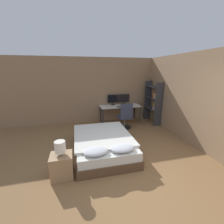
{
  "coord_description": "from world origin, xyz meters",
  "views": [
    {
      "loc": [
        -1.28,
        -2.2,
        2.19
      ],
      "look_at": [
        -0.07,
        2.78,
        0.75
      ],
      "focal_mm": 24.0,
      "sensor_mm": 36.0,
      "label": 1
    }
  ],
  "objects_px": {
    "keyboard": "(122,107)",
    "office_chair": "(125,118)",
    "computer_mouse": "(128,106)",
    "bed": "(103,144)",
    "monitor_right": "(124,99)",
    "bookshelf": "(154,101)",
    "bedside_lamp": "(60,147)",
    "desk": "(120,107)",
    "monitor_left": "(113,99)",
    "nightstand": "(62,166)"
  },
  "relations": [
    {
      "from": "keyboard",
      "to": "office_chair",
      "type": "bearing_deg",
      "value": -91.2
    },
    {
      "from": "computer_mouse",
      "to": "bed",
      "type": "bearing_deg",
      "value": -125.71
    },
    {
      "from": "monitor_right",
      "to": "bookshelf",
      "type": "height_order",
      "value": "bookshelf"
    },
    {
      "from": "bedside_lamp",
      "to": "computer_mouse",
      "type": "distance_m",
      "value": 3.69
    },
    {
      "from": "bedside_lamp",
      "to": "bookshelf",
      "type": "distance_m",
      "value": 4.39
    },
    {
      "from": "bedside_lamp",
      "to": "desk",
      "type": "relative_size",
      "value": 0.18
    },
    {
      "from": "bedside_lamp",
      "to": "monitor_left",
      "type": "xyz_separation_m",
      "value": [
        1.91,
        3.23,
        0.3
      ]
    },
    {
      "from": "bed",
      "to": "monitor_right",
      "type": "height_order",
      "value": "monitor_right"
    },
    {
      "from": "bed",
      "to": "monitor_left",
      "type": "bearing_deg",
      "value": 70.13
    },
    {
      "from": "office_chair",
      "to": "keyboard",
      "type": "bearing_deg",
      "value": 88.8
    },
    {
      "from": "bookshelf",
      "to": "bedside_lamp",
      "type": "bearing_deg",
      "value": -143.36
    },
    {
      "from": "monitor_right",
      "to": "bed",
      "type": "bearing_deg",
      "value": -119.57
    },
    {
      "from": "bed",
      "to": "monitor_right",
      "type": "distance_m",
      "value": 2.92
    },
    {
      "from": "office_chair",
      "to": "bed",
      "type": "bearing_deg",
      "value": -126.89
    },
    {
      "from": "nightstand",
      "to": "office_chair",
      "type": "relative_size",
      "value": 0.5
    },
    {
      "from": "keyboard",
      "to": "computer_mouse",
      "type": "height_order",
      "value": "computer_mouse"
    },
    {
      "from": "computer_mouse",
      "to": "bookshelf",
      "type": "relative_size",
      "value": 0.04
    },
    {
      "from": "monitor_left",
      "to": "computer_mouse",
      "type": "relative_size",
      "value": 6.8
    },
    {
      "from": "keyboard",
      "to": "bookshelf",
      "type": "height_order",
      "value": "bookshelf"
    },
    {
      "from": "bedside_lamp",
      "to": "bookshelf",
      "type": "bearing_deg",
      "value": 36.64
    },
    {
      "from": "computer_mouse",
      "to": "office_chair",
      "type": "relative_size",
      "value": 0.07
    },
    {
      "from": "office_chair",
      "to": "nightstand",
      "type": "bearing_deg",
      "value": -133.28
    },
    {
      "from": "desk",
      "to": "monitor_left",
      "type": "height_order",
      "value": "monitor_left"
    },
    {
      "from": "monitor_left",
      "to": "bookshelf",
      "type": "xyz_separation_m",
      "value": [
        1.61,
        -0.62,
        -0.02
      ]
    },
    {
      "from": "nightstand",
      "to": "bedside_lamp",
      "type": "height_order",
      "value": "bedside_lamp"
    },
    {
      "from": "monitor_left",
      "to": "bookshelf",
      "type": "relative_size",
      "value": 0.27
    },
    {
      "from": "bedside_lamp",
      "to": "office_chair",
      "type": "distance_m",
      "value": 3.15
    },
    {
      "from": "keyboard",
      "to": "desk",
      "type": "bearing_deg",
      "value": 90.0
    },
    {
      "from": "desk",
      "to": "keyboard",
      "type": "distance_m",
      "value": 0.25
    },
    {
      "from": "nightstand",
      "to": "monitor_left",
      "type": "relative_size",
      "value": 1.07
    },
    {
      "from": "bed",
      "to": "bedside_lamp",
      "type": "xyz_separation_m",
      "value": [
        -1.02,
        -0.78,
        0.45
      ]
    },
    {
      "from": "nightstand",
      "to": "keyboard",
      "type": "height_order",
      "value": "keyboard"
    },
    {
      "from": "bedside_lamp",
      "to": "keyboard",
      "type": "distance_m",
      "value": 3.51
    },
    {
      "from": "bed",
      "to": "keyboard",
      "type": "relative_size",
      "value": 5.33
    },
    {
      "from": "nightstand",
      "to": "desk",
      "type": "xyz_separation_m",
      "value": [
        2.16,
        3.0,
        0.41
      ]
    },
    {
      "from": "bed",
      "to": "desk",
      "type": "distance_m",
      "value": 2.53
    },
    {
      "from": "desk",
      "to": "monitor_right",
      "type": "relative_size",
      "value": 3.55
    },
    {
      "from": "monitor_left",
      "to": "monitor_right",
      "type": "relative_size",
      "value": 1.0
    },
    {
      "from": "bedside_lamp",
      "to": "monitor_right",
      "type": "distance_m",
      "value": 4.05
    },
    {
      "from": "monitor_left",
      "to": "keyboard",
      "type": "height_order",
      "value": "monitor_left"
    },
    {
      "from": "keyboard",
      "to": "bookshelf",
      "type": "distance_m",
      "value": 1.38
    },
    {
      "from": "keyboard",
      "to": "office_chair",
      "type": "height_order",
      "value": "office_chair"
    },
    {
      "from": "desk",
      "to": "computer_mouse",
      "type": "xyz_separation_m",
      "value": [
        0.29,
        -0.23,
        0.1
      ]
    },
    {
      "from": "bookshelf",
      "to": "nightstand",
      "type": "bearing_deg",
      "value": -143.36
    },
    {
      "from": "desk",
      "to": "office_chair",
      "type": "distance_m",
      "value": 0.75
    },
    {
      "from": "keyboard",
      "to": "computer_mouse",
      "type": "bearing_deg",
      "value": 0.0
    },
    {
      "from": "monitor_left",
      "to": "bookshelf",
      "type": "bearing_deg",
      "value": -20.96
    },
    {
      "from": "monitor_left",
      "to": "keyboard",
      "type": "xyz_separation_m",
      "value": [
        0.25,
        -0.47,
        -0.24
      ]
    },
    {
      "from": "bookshelf",
      "to": "monitor_left",
      "type": "bearing_deg",
      "value": 159.04
    },
    {
      "from": "bed",
      "to": "desk",
      "type": "height_order",
      "value": "desk"
    }
  ]
}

